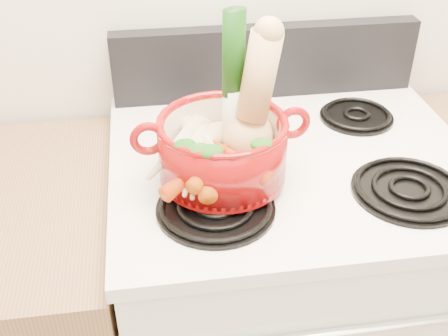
{
  "coord_description": "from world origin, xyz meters",
  "views": [
    {
      "loc": [
        -0.3,
        0.43,
        1.6
      ],
      "look_at": [
        -0.16,
        1.31,
        1.0
      ],
      "focal_mm": 45.0,
      "sensor_mm": 36.0,
      "label": 1
    }
  ],
  "objects": [
    {
      "name": "leek",
      "position": [
        -0.14,
        1.38,
        1.14
      ],
      "size": [
        0.06,
        0.07,
        0.3
      ],
      "primitive_type": "cylinder",
      "rotation": [
        0.01,
        0.0,
        0.42
      ],
      "color": "silver",
      "rests_on": "dutch_oven"
    },
    {
      "name": "pot_handle_right",
      "position": [
        -0.03,
        1.34,
        1.07
      ],
      "size": [
        0.07,
        0.02,
        0.07
      ],
      "primitive_type": "torus",
      "rotation": [
        1.57,
        0.0,
        0.06
      ],
      "color": "maroon",
      "rests_on": "dutch_oven"
    },
    {
      "name": "parsnip_3",
      "position": [
        -0.25,
        1.34,
        1.03
      ],
      "size": [
        0.15,
        0.17,
        0.06
      ],
      "primitive_type": "cone",
      "rotation": [
        1.66,
        0.0,
        -0.65
      ],
      "color": "beige",
      "rests_on": "dutch_oven"
    },
    {
      "name": "burner_back_left",
      "position": [
        -0.19,
        1.54,
        0.96
      ],
      "size": [
        0.17,
        0.17,
        0.02
      ],
      "primitive_type": "cylinder",
      "color": "black",
      "rests_on": "cooktop"
    },
    {
      "name": "burner_front_right",
      "position": [
        0.19,
        1.24,
        0.96
      ],
      "size": [
        0.22,
        0.22,
        0.02
      ],
      "primitive_type": "cylinder",
      "color": "black",
      "rests_on": "cooktop"
    },
    {
      "name": "burner_back_right",
      "position": [
        0.19,
        1.54,
        0.96
      ],
      "size": [
        0.17,
        0.17,
        0.02
      ],
      "primitive_type": "cylinder",
      "color": "black",
      "rests_on": "cooktop"
    },
    {
      "name": "burner_front_left",
      "position": [
        -0.19,
        1.24,
        0.96
      ],
      "size": [
        0.22,
        0.22,
        0.02
      ],
      "primitive_type": "cylinder",
      "color": "black",
      "rests_on": "cooktop"
    },
    {
      "name": "parsnip_2",
      "position": [
        -0.19,
        1.36,
        1.03
      ],
      "size": [
        0.15,
        0.21,
        0.07
      ],
      "primitive_type": "cone",
      "rotation": [
        1.66,
        0.0,
        0.55
      ],
      "color": "beige",
      "rests_on": "dutch_oven"
    },
    {
      "name": "pot_handle_left",
      "position": [
        -0.3,
        1.32,
        1.07
      ],
      "size": [
        0.07,
        0.02,
        0.07
      ],
      "primitive_type": "torus",
      "rotation": [
        1.57,
        0.0,
        0.06
      ],
      "color": "maroon",
      "rests_on": "dutch_oven"
    },
    {
      "name": "cooktop",
      "position": [
        0.0,
        1.4,
        0.93
      ],
      "size": [
        0.78,
        0.67,
        0.03
      ],
      "primitive_type": "cube",
      "color": "white",
      "rests_on": "stove_body"
    },
    {
      "name": "control_backsplash",
      "position": [
        0.0,
        1.7,
        1.04
      ],
      "size": [
        0.76,
        0.05,
        0.18
      ],
      "primitive_type": "cube",
      "color": "black",
      "rests_on": "cooktop"
    },
    {
      "name": "carrot_3",
      "position": [
        -0.2,
        1.27,
        1.03
      ],
      "size": [
        0.1,
        0.14,
        0.04
      ],
      "primitive_type": "cone",
      "rotation": [
        1.66,
        0.0,
        -0.58
      ],
      "color": "#D2510A",
      "rests_on": "dutch_oven"
    },
    {
      "name": "carrot_2",
      "position": [
        -0.14,
        1.29,
        1.03
      ],
      "size": [
        0.12,
        0.16,
        0.05
      ],
      "primitive_type": "cone",
      "rotation": [
        1.66,
        0.0,
        0.57
      ],
      "color": "#BD3109",
      "rests_on": "dutch_oven"
    },
    {
      "name": "ginger",
      "position": [
        -0.17,
        1.4,
        1.02
      ],
      "size": [
        0.11,
        0.09,
        0.05
      ],
      "primitive_type": "ellipsoid",
      "rotation": [
        0.0,
        0.0,
        0.34
      ],
      "color": "tan",
      "rests_on": "dutch_oven"
    },
    {
      "name": "dutch_oven",
      "position": [
        -0.16,
        1.33,
        1.03
      ],
      "size": [
        0.26,
        0.26,
        0.12
      ],
      "primitive_type": "cylinder",
      "rotation": [
        0.0,
        0.0,
        0.06
      ],
      "color": "maroon",
      "rests_on": "burner_front_left"
    },
    {
      "name": "carrot_1",
      "position": [
        -0.23,
        1.27,
        1.02
      ],
      "size": [
        0.13,
        0.13,
        0.04
      ],
      "primitive_type": "cone",
      "rotation": [
        1.66,
        0.0,
        -0.8
      ],
      "color": "#C53E09",
      "rests_on": "dutch_oven"
    },
    {
      "name": "oven_handle",
      "position": [
        0.0,
        1.06,
        0.78
      ],
      "size": [
        0.6,
        0.02,
        0.02
      ],
      "primitive_type": "cylinder",
      "rotation": [
        0.0,
        1.57,
        0.0
      ],
      "color": "silver",
      "rests_on": "stove_body"
    },
    {
      "name": "parsnip_0",
      "position": [
        -0.22,
        1.34,
        1.02
      ],
      "size": [
        0.08,
        0.25,
        0.07
      ],
      "primitive_type": "cone",
      "rotation": [
        1.66,
        0.0,
        -0.16
      ],
      "color": "beige",
      "rests_on": "dutch_oven"
    },
    {
      "name": "parsnip_1",
      "position": [
        -0.22,
        1.32,
        1.02
      ],
      "size": [
        0.1,
        0.21,
        0.06
      ],
      "primitive_type": "cone",
      "rotation": [
        1.66,
        0.0,
        -0.26
      ],
      "color": "#F0E5C3",
      "rests_on": "dutch_oven"
    },
    {
      "name": "carrot_0",
      "position": [
        -0.2,
        1.29,
        1.01
      ],
      "size": [
        0.04,
        0.18,
        0.05
      ],
      "primitive_type": "cone",
      "rotation": [
        1.66,
        0.0,
        -0.05
      ],
      "color": "#C74B09",
      "rests_on": "dutch_oven"
    },
    {
      "name": "stove_body",
      "position": [
        0.0,
        1.4,
        0.46
      ],
      "size": [
        0.76,
        0.65,
        0.92
      ],
      "primitive_type": "cube",
      "color": "silver",
      "rests_on": "floor"
    },
    {
      "name": "squash",
      "position": [
        -0.11,
        1.35,
        1.12
      ],
      "size": [
        0.18,
        0.15,
        0.27
      ],
      "primitive_type": null,
      "rotation": [
        0.0,
        0.17,
        0.33
      ],
      "color": "tan",
      "rests_on": "dutch_oven"
    }
  ]
}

